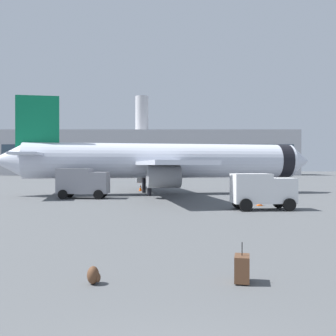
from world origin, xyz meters
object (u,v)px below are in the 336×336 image
at_px(safety_cone_near, 261,201).
at_px(traveller_backpack, 95,275).
at_px(service_truck, 84,182).
at_px(cargo_van, 263,190).
at_px(rolling_suitcase, 243,268).
at_px(airplane_at_gate, 163,161).
at_px(safety_cone_mid, 141,188).

bearing_deg(safety_cone_near, traveller_backpack, -114.28).
bearing_deg(service_truck, cargo_van, -32.95).
distance_m(service_truck, safety_cone_near, 16.99).
xyz_separation_m(service_truck, safety_cone_near, (15.48, -6.88, -1.27)).
xyz_separation_m(service_truck, rolling_suitcase, (10.25, -27.24, -1.22)).
bearing_deg(rolling_suitcase, traveller_backpack, -178.22).
bearing_deg(rolling_suitcase, airplane_at_gate, 94.60).
bearing_deg(cargo_van, safety_cone_near, 80.20).
relative_size(safety_cone_near, traveller_backpack, 1.43).
bearing_deg(rolling_suitcase, cargo_van, 74.86).
bearing_deg(rolling_suitcase, service_truck, 110.62).
bearing_deg(safety_cone_mid, airplane_at_gate, -62.28).
bearing_deg(airplane_at_gate, rolling_suitcase, -85.40).
height_order(safety_cone_near, rolling_suitcase, rolling_suitcase).
relative_size(airplane_at_gate, service_truck, 7.33).
distance_m(airplane_at_gate, safety_cone_near, 15.20).
bearing_deg(traveller_backpack, safety_cone_near, 65.72).
height_order(airplane_at_gate, safety_cone_mid, airplane_at_gate).
bearing_deg(safety_cone_mid, rolling_suitcase, -81.90).
distance_m(cargo_van, safety_cone_near, 3.09).
bearing_deg(safety_cone_mid, safety_cone_near, -59.17).
relative_size(cargo_van, rolling_suitcase, 4.13).
bearing_deg(traveller_backpack, service_truck, 102.85).
bearing_deg(safety_cone_mid, traveller_backpack, -87.86).
height_order(airplane_at_gate, service_truck, airplane_at_gate).
bearing_deg(rolling_suitcase, safety_cone_near, 75.59).
xyz_separation_m(safety_cone_near, safety_cone_mid, (-10.68, 17.90, 0.05)).
xyz_separation_m(airplane_at_gate, traveller_backpack, (-1.36, -33.06, -3.42)).
height_order(rolling_suitcase, traveller_backpack, rolling_suitcase).
xyz_separation_m(airplane_at_gate, rolling_suitcase, (2.65, -32.93, -3.27)).
bearing_deg(traveller_backpack, safety_cone_mid, 92.14).
distance_m(service_truck, traveller_backpack, 28.10).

